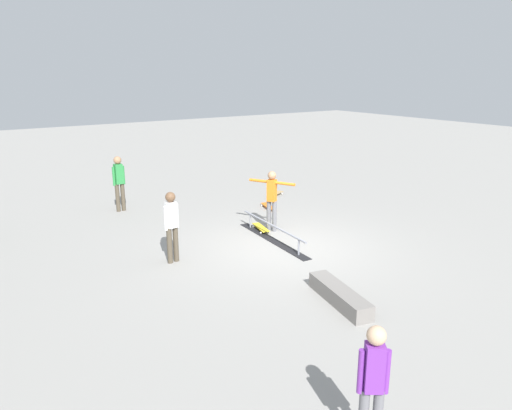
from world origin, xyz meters
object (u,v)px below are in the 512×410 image
object	(u,v)px
grind_rail	(273,234)
bystander_white_shirt	(172,223)
bystander_purple_shirt	(373,382)
skateboard_main	(261,228)
bystander_green_shirt	(119,180)
skate_ledge	(339,296)
loose_skateboard_natural	(275,194)
skater_main	(272,197)
loose_skateboard_orange	(268,206)

from	to	relation	value
grind_rail	bystander_white_shirt	world-z (taller)	bystander_white_shirt
bystander_purple_shirt	grind_rail	bearing A→B (deg)	-81.98
skateboard_main	bystander_purple_shirt	size ratio (longest dim) A/B	0.54
grind_rail	bystander_purple_shirt	size ratio (longest dim) A/B	1.97
bystander_green_shirt	skate_ledge	bearing A→B (deg)	95.36
grind_rail	loose_skateboard_natural	xyz separation A→B (m)	(3.54, -2.69, -0.11)
skate_ledge	bystander_white_shirt	distance (m)	3.96
bystander_purple_shirt	bystander_white_shirt	bearing A→B (deg)	-59.49
skater_main	loose_skateboard_orange	world-z (taller)	skater_main
skate_ledge	loose_skateboard_natural	bearing A→B (deg)	-27.79
grind_rail	bystander_white_shirt	size ratio (longest dim) A/B	1.90
bystander_purple_shirt	loose_skateboard_natural	distance (m)	11.33
bystander_green_shirt	skateboard_main	bearing A→B (deg)	118.67
skate_ledge	skater_main	bearing A→B (deg)	-18.95
skateboard_main	loose_skateboard_orange	world-z (taller)	same
loose_skateboard_orange	bystander_purple_shirt	bearing A→B (deg)	-14.25
bystander_purple_shirt	bystander_white_shirt	world-z (taller)	bystander_white_shirt
loose_skateboard_natural	bystander_green_shirt	bearing A→B (deg)	142.15
grind_rail	bystander_green_shirt	distance (m)	5.27
bystander_white_shirt	skate_ledge	bearing A→B (deg)	107.33
bystander_green_shirt	bystander_purple_shirt	world-z (taller)	bystander_green_shirt
bystander_purple_shirt	loose_skateboard_orange	bearing A→B (deg)	-83.79
bystander_purple_shirt	loose_skateboard_orange	size ratio (longest dim) A/B	1.87
bystander_purple_shirt	skater_main	bearing A→B (deg)	-82.65
skateboard_main	loose_skateboard_natural	size ratio (longest dim) A/B	1.02
loose_skateboard_natural	skate_ledge	bearing A→B (deg)	-142.38
skateboard_main	loose_skateboard_natural	bearing A→B (deg)	-29.68
skate_ledge	skateboard_main	xyz separation A→B (m)	(4.21, -1.17, -0.07)
grind_rail	loose_skateboard_orange	distance (m)	2.89
skater_main	bystander_green_shirt	bearing A→B (deg)	5.09
loose_skateboard_natural	skateboard_main	bearing A→B (deg)	-157.02
skater_main	bystander_green_shirt	distance (m)	4.87
bystander_purple_shirt	bystander_white_shirt	distance (m)	6.28
bystander_green_shirt	loose_skateboard_orange	bearing A→B (deg)	145.44
skateboard_main	loose_skateboard_natural	xyz separation A→B (m)	(2.72, -2.48, 0.00)
bystander_green_shirt	loose_skateboard_natural	size ratio (longest dim) A/B	2.06
bystander_white_shirt	loose_skateboard_natural	size ratio (longest dim) A/B	1.97
skate_ledge	skater_main	size ratio (longest dim) A/B	1.04
skater_main	loose_skateboard_orange	xyz separation A→B (m)	(1.78, -1.16, -0.86)
grind_rail	skate_ledge	bearing A→B (deg)	168.78
skate_ledge	loose_skateboard_orange	size ratio (longest dim) A/B	2.02
loose_skateboard_orange	skateboard_main	bearing A→B (deg)	-26.08
loose_skateboard_orange	bystander_white_shirt	bearing A→B (deg)	-46.73
loose_skateboard_natural	bystander_white_shirt	bearing A→B (deg)	-171.88
loose_skateboard_orange	grind_rail	bearing A→B (deg)	-18.61
skater_main	bystander_white_shirt	bearing A→B (deg)	71.44
skater_main	bystander_purple_shirt	size ratio (longest dim) A/B	1.04
skateboard_main	bystander_green_shirt	xyz separation A→B (m)	(3.88, 2.46, 0.87)
bystander_green_shirt	loose_skateboard_orange	world-z (taller)	bystander_green_shirt
bystander_green_shirt	grind_rail	bearing A→B (deg)	111.87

